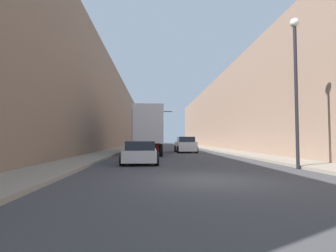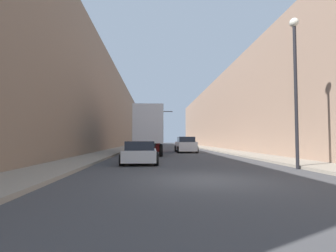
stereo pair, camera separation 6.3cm
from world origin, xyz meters
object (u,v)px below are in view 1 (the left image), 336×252
object	(u,v)px
semi_truck	(149,130)
sedan_car	(141,153)
suv_car	(185,145)
street_lamp	(296,72)
traffic_signal_gantry	(142,121)

from	to	relation	value
semi_truck	sedan_car	distance (m)	10.80
suv_car	semi_truck	bearing A→B (deg)	-152.02
suv_car	street_lamp	world-z (taller)	street_lamp
sedan_car	suv_car	size ratio (longest dim) A/B	0.91
street_lamp	semi_truck	bearing A→B (deg)	117.51
suv_car	traffic_signal_gantry	xyz separation A→B (m)	(-5.15, 11.08, 3.30)
traffic_signal_gantry	semi_truck	bearing A→B (deg)	-84.68
semi_truck	traffic_signal_gantry	bearing A→B (deg)	95.32
street_lamp	sedan_car	bearing A→B (deg)	155.77
suv_car	traffic_signal_gantry	distance (m)	12.66
suv_car	street_lamp	size ratio (longest dim) A/B	0.64
suv_car	street_lamp	xyz separation A→B (m)	(3.42, -16.19, 3.87)
sedan_car	semi_truck	bearing A→B (deg)	88.30
sedan_car	street_lamp	bearing A→B (deg)	-24.23
semi_truck	sedan_car	bearing A→B (deg)	-91.70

